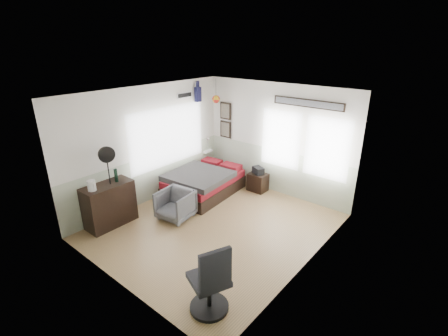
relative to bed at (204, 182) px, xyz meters
The scene contains 12 objects.
ground_plane 1.63m from the bed, 38.51° to the right, with size 4.00×4.50×0.01m, color #926E4C.
room_shell 1.94m from the bed, 34.55° to the right, with size 4.02×4.52×2.71m.
wall_decor 2.05m from the bed, 81.34° to the left, with size 3.55×1.32×1.44m.
bed is the anchor object (origin of this frame).
dresser 2.36m from the bed, 101.99° to the right, with size 0.48×1.00×0.90m, color black.
armchair 1.33m from the bed, 73.89° to the right, with size 0.67×0.69×0.63m, color slate.
nightstand 1.38m from the bed, 46.23° to the left, with size 0.46×0.37×0.46m, color black.
task_chair 3.85m from the bed, 45.54° to the right, with size 0.65×0.65×1.12m.
kettle 2.76m from the bed, 99.83° to the right, with size 0.18×0.16×0.21m.
bottle 2.27m from the bed, 102.34° to the right, with size 0.07×0.07×0.28m, color black.
stand_fan 2.59m from the bed, 101.33° to the right, with size 0.15×0.32×0.79m.
black_bag 1.40m from the bed, 46.23° to the left, with size 0.30×0.19×0.18m, color black.
Camera 1 is at (3.84, -4.36, 3.60)m, focal length 26.00 mm.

